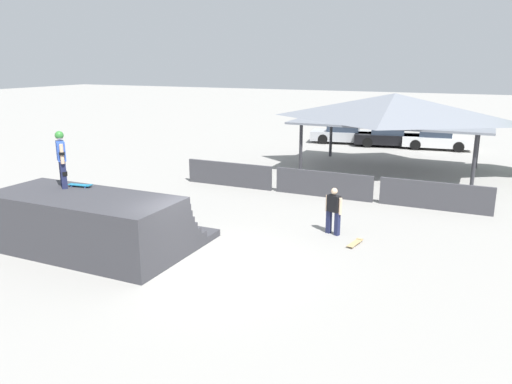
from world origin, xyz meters
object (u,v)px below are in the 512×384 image
(skateboard_on_ground, at_px, (355,243))
(parked_car_white, at_px, (436,140))
(skateboard_on_deck, at_px, (81,185))
(parked_car_silver, at_px, (345,134))
(skater_on_deck, at_px, (61,155))
(bystander_walking, at_px, (334,209))
(parked_car_black, at_px, (388,137))

(skateboard_on_ground, xyz_separation_m, parked_car_white, (0.45, 18.71, 0.54))
(skateboard_on_deck, relative_size, parked_car_silver, 0.17)
(skater_on_deck, height_order, parked_car_white, skater_on_deck)
(parked_car_silver, bearing_deg, bystander_walking, -85.30)
(skater_on_deck, xyz_separation_m, parked_car_white, (8.55, 22.05, -2.06))
(parked_car_white, bearing_deg, parked_car_black, 176.82)
(skater_on_deck, bearing_deg, parked_car_silver, 121.95)
(skateboard_on_ground, height_order, parked_car_white, parked_car_white)
(skateboard_on_deck, distance_m, parked_car_white, 23.32)
(skater_on_deck, distance_m, skateboard_on_ground, 9.15)
(skater_on_deck, xyz_separation_m, parked_car_black, (5.63, 21.89, -2.06))
(skateboard_on_ground, bearing_deg, skateboard_on_deck, 122.03)
(skateboard_on_ground, xyz_separation_m, parked_car_silver, (-5.40, 18.64, 0.54))
(parked_car_silver, height_order, parked_car_black, same)
(skater_on_deck, xyz_separation_m, skateboard_on_deck, (0.42, 0.23, -0.91))
(skateboard_on_deck, distance_m, parked_car_black, 22.30)
(parked_car_silver, bearing_deg, skateboard_on_deck, -105.33)
(skater_on_deck, relative_size, bystander_walking, 1.11)
(parked_car_black, bearing_deg, parked_car_silver, 166.25)
(parked_car_silver, distance_m, parked_car_white, 5.85)
(skater_on_deck, xyz_separation_m, bystander_walking, (7.21, 3.98, -1.82))
(skater_on_deck, relative_size, parked_car_black, 0.37)
(parked_car_white, bearing_deg, skateboard_on_deck, -116.93)
(skater_on_deck, height_order, bystander_walking, skater_on_deck)
(parked_car_silver, bearing_deg, parked_car_white, -8.67)
(skater_on_deck, relative_size, parked_car_silver, 0.36)
(parked_car_white, bearing_deg, bystander_walking, -100.75)
(parked_car_silver, relative_size, parked_car_black, 1.02)
(bystander_walking, relative_size, parked_car_black, 0.33)
(skater_on_deck, xyz_separation_m, parked_car_silver, (2.70, 21.99, -2.06))
(parked_car_black, xyz_separation_m, parked_car_white, (2.93, 0.17, -0.00))
(skater_on_deck, distance_m, parked_car_white, 23.75)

